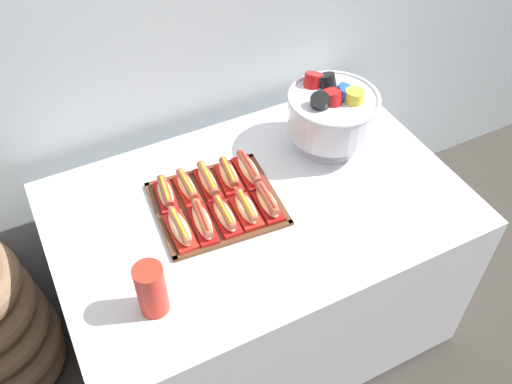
# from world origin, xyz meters

# --- Properties ---
(ground_plane) EXTENTS (10.00, 10.00, 0.00)m
(ground_plane) POSITION_xyz_m (0.00, 0.00, 0.00)
(ground_plane) COLOR #38332D
(buffet_table) EXTENTS (1.38, 0.90, 0.77)m
(buffet_table) POSITION_xyz_m (0.00, 0.00, 0.41)
(buffet_table) COLOR silver
(buffet_table) RESTS_ON ground_plane
(serving_tray) EXTENTS (0.43, 0.39, 0.01)m
(serving_tray) POSITION_xyz_m (-0.13, 0.06, 0.78)
(serving_tray) COLOR #56331E
(serving_tray) RESTS_ON buffet_table
(hot_dog_0) EXTENTS (0.07, 0.17, 0.06)m
(hot_dog_0) POSITION_xyz_m (-0.29, -0.01, 0.80)
(hot_dog_0) COLOR red
(hot_dog_0) RESTS_ON serving_tray
(hot_dog_1) EXTENTS (0.08, 0.18, 0.06)m
(hot_dog_1) POSITION_xyz_m (-0.21, -0.02, 0.81)
(hot_dog_1) COLOR #B21414
(hot_dog_1) RESTS_ON serving_tray
(hot_dog_2) EXTENTS (0.07, 0.17, 0.06)m
(hot_dog_2) POSITION_xyz_m (-0.14, -0.03, 0.80)
(hot_dog_2) COLOR #B21414
(hot_dog_2) RESTS_ON serving_tray
(hot_dog_3) EXTENTS (0.08, 0.16, 0.06)m
(hot_dog_3) POSITION_xyz_m (-0.06, -0.03, 0.80)
(hot_dog_3) COLOR red
(hot_dog_3) RESTS_ON serving_tray
(hot_dog_4) EXTENTS (0.07, 0.16, 0.06)m
(hot_dog_4) POSITION_xyz_m (0.01, -0.04, 0.81)
(hot_dog_4) COLOR #B21414
(hot_dog_4) RESTS_ON serving_tray
(hot_dog_5) EXTENTS (0.08, 0.16, 0.06)m
(hot_dog_5) POSITION_xyz_m (-0.27, 0.15, 0.80)
(hot_dog_5) COLOR red
(hot_dog_5) RESTS_ON serving_tray
(hot_dog_6) EXTENTS (0.06, 0.15, 0.06)m
(hot_dog_6) POSITION_xyz_m (-0.20, 0.14, 0.81)
(hot_dog_6) COLOR red
(hot_dog_6) RESTS_ON serving_tray
(hot_dog_7) EXTENTS (0.07, 0.18, 0.06)m
(hot_dog_7) POSITION_xyz_m (-0.12, 0.14, 0.81)
(hot_dog_7) COLOR #B21414
(hot_dog_7) RESTS_ON serving_tray
(hot_dog_8) EXTENTS (0.08, 0.16, 0.06)m
(hot_dog_8) POSITION_xyz_m (-0.05, 0.13, 0.81)
(hot_dog_8) COLOR red
(hot_dog_8) RESTS_ON serving_tray
(hot_dog_9) EXTENTS (0.08, 0.19, 0.06)m
(hot_dog_9) POSITION_xyz_m (0.03, 0.13, 0.81)
(hot_dog_9) COLOR red
(hot_dog_9) RESTS_ON serving_tray
(punch_bowl) EXTENTS (0.33, 0.33, 0.27)m
(punch_bowl) POSITION_xyz_m (0.37, 0.15, 0.93)
(punch_bowl) COLOR silver
(punch_bowl) RESTS_ON buffet_table
(cup_stack) EXTENTS (0.09, 0.09, 0.18)m
(cup_stack) POSITION_xyz_m (-0.45, -0.23, 0.86)
(cup_stack) COLOR red
(cup_stack) RESTS_ON buffet_table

